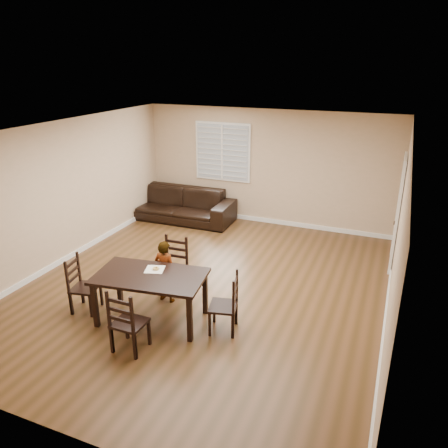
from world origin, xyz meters
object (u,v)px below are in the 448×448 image
Objects in this scene: child at (165,271)px; chair_far at (124,326)px; chair_left at (78,286)px; dining_table at (150,280)px; sofa at (180,205)px; donut at (156,268)px; chair_near at (176,265)px; chair_right at (231,306)px.

chair_far is at bearing 101.44° from child.
dining_table is at bearing -92.72° from chair_left.
chair_left reaches higher than sofa.
chair_left is at bearing 37.98° from child.
donut is (-0.01, 0.18, 0.11)m from dining_table.
dining_table is 1.06m from chair_near.
chair_left reaches higher than dining_table.
chair_left is 0.99× the size of chair_right.
chair_right is 0.87× the size of child.
dining_table is at bearing -69.08° from sofa.
chair_far is 9.33× the size of donut.
child is at bearing -67.14° from chair_left.
child is (-0.19, 1.43, 0.10)m from chair_far.
chair_left is at bearing -163.32° from donut.
chair_right is 1.27m from donut.
child is at bearing -66.95° from sofa.
dining_table is 1.64× the size of child.
chair_right reaches higher than donut.
sofa is at bearing 113.11° from donut.
chair_near reaches higher than chair_right.
chair_near is at bearing -82.08° from chair_far.
donut is 0.04× the size of sofa.
child is 0.40× the size of sofa.
child is at bearing 90.00° from dining_table.
chair_left is at bearing -135.03° from chair_near.
chair_near is 1.61m from chair_left.
chair_left is at bearing -179.73° from dining_table.
chair_near is 1.05× the size of chair_left.
chair_near reaches higher than chair_far.
child is (0.05, -0.44, 0.10)m from chair_near.
child reaches higher than donut.
chair_far is at bearing -84.00° from donut.
chair_left is 2.45m from chair_right.
sofa is at bearing -4.87° from chair_left.
chair_right reaches higher than sofa.
dining_table is 1.91× the size of chair_left.
sofa is at bearing -156.60° from chair_right.
donut reaches higher than dining_table.
chair_near is at bearing -134.84° from chair_right.
chair_right is (2.43, 0.36, 0.00)m from chair_left.
chair_right is 4.88m from sofa.
chair_near is at bearing -53.08° from chair_left.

